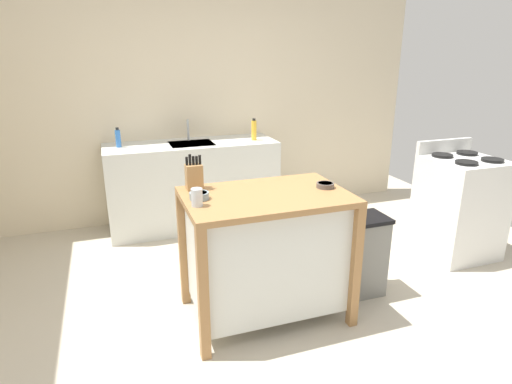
% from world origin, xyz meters
% --- Properties ---
extents(ground_plane, '(6.02, 6.02, 0.00)m').
position_xyz_m(ground_plane, '(0.00, 0.00, 0.00)').
color(ground_plane, '#BCB29E').
rests_on(ground_plane, ground).
extents(wall_back, '(5.02, 0.10, 2.60)m').
position_xyz_m(wall_back, '(0.00, 2.26, 1.30)').
color(wall_back, beige).
rests_on(wall_back, ground).
extents(kitchen_island, '(1.09, 0.72, 0.90)m').
position_xyz_m(kitchen_island, '(-0.04, 0.10, 0.51)').
color(kitchen_island, '#9E7042').
rests_on(kitchen_island, ground).
extents(knife_block, '(0.11, 0.09, 0.24)m').
position_xyz_m(knife_block, '(-0.46, 0.36, 1.00)').
color(knife_block, '#AD7F4C').
rests_on(knife_block, kitchen_island).
extents(bowl_ceramic_small, '(0.12, 0.12, 0.04)m').
position_xyz_m(bowl_ceramic_small, '(-0.47, 0.15, 0.93)').
color(bowl_ceramic_small, gray).
rests_on(bowl_ceramic_small, kitchen_island).
extents(bowl_stoneware_deep, '(0.12, 0.12, 0.03)m').
position_xyz_m(bowl_stoneware_deep, '(0.39, 0.09, 0.92)').
color(bowl_stoneware_deep, '#564C47').
rests_on(bowl_stoneware_deep, kitchen_island).
extents(drinking_cup, '(0.07, 0.07, 0.11)m').
position_xyz_m(drinking_cup, '(-0.51, 0.02, 0.96)').
color(drinking_cup, silver).
rests_on(drinking_cup, kitchen_island).
extents(trash_bin, '(0.36, 0.28, 0.63)m').
position_xyz_m(trash_bin, '(0.75, 0.13, 0.32)').
color(trash_bin, slate).
rests_on(trash_bin, ground).
extents(sink_counter, '(1.75, 0.60, 0.90)m').
position_xyz_m(sink_counter, '(-0.18, 1.91, 0.45)').
color(sink_counter, silver).
rests_on(sink_counter, ground).
extents(sink_faucet, '(0.02, 0.02, 0.22)m').
position_xyz_m(sink_faucet, '(-0.18, 2.05, 1.01)').
color(sink_faucet, '#B7BCC1').
rests_on(sink_faucet, sink_counter).
extents(bottle_dish_soap, '(0.05, 0.05, 0.23)m').
position_xyz_m(bottle_dish_soap, '(0.48, 1.84, 1.01)').
color(bottle_dish_soap, yellow).
rests_on(bottle_dish_soap, sink_counter).
extents(bottle_hand_soap, '(0.05, 0.05, 0.19)m').
position_xyz_m(bottle_hand_soap, '(-0.89, 1.95, 0.99)').
color(bottle_hand_soap, blue).
rests_on(bottle_hand_soap, sink_counter).
extents(stove, '(0.60, 0.60, 1.02)m').
position_xyz_m(stove, '(1.96, 0.44, 0.46)').
color(stove, silver).
rests_on(stove, ground).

